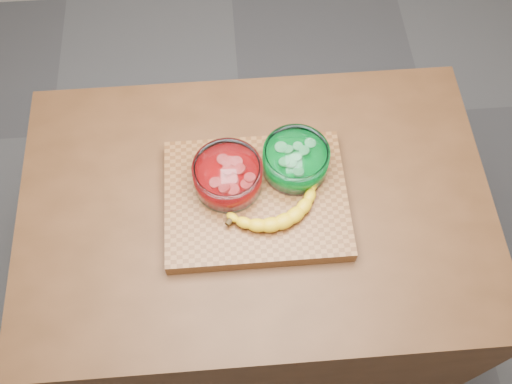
{
  "coord_description": "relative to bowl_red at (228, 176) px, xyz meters",
  "views": [
    {
      "loc": [
        -0.05,
        -0.65,
        2.18
      ],
      "look_at": [
        0.0,
        0.0,
        0.96
      ],
      "focal_mm": 40.0,
      "sensor_mm": 36.0,
      "label": 1
    }
  ],
  "objects": [
    {
      "name": "counter",
      "position": [
        0.07,
        -0.04,
        -0.53
      ],
      "size": [
        1.2,
        0.8,
        0.9
      ],
      "primitive_type": "cube",
      "color": "#522F18",
      "rests_on": "ground"
    },
    {
      "name": "ground",
      "position": [
        0.07,
        -0.04,
        -0.98
      ],
      "size": [
        3.5,
        3.5,
        0.0
      ],
      "primitive_type": "plane",
      "color": "#59595D",
      "rests_on": "ground"
    },
    {
      "name": "bowl_red",
      "position": [
        0.0,
        0.0,
        0.0
      ],
      "size": [
        0.17,
        0.17,
        0.08
      ],
      "color": "white",
      "rests_on": "cutting_board"
    },
    {
      "name": "cutting_board",
      "position": [
        0.07,
        -0.04,
        -0.06
      ],
      "size": [
        0.45,
        0.35,
        0.04
      ],
      "primitive_type": "cube",
      "color": "brown",
      "rests_on": "counter"
    },
    {
      "name": "banana",
      "position": [
        0.11,
        -0.08,
        -0.02
      ],
      "size": [
        0.26,
        0.16,
        0.04
      ],
      "primitive_type": null,
      "color": "yellow",
      "rests_on": "cutting_board"
    },
    {
      "name": "bowl_green",
      "position": [
        0.17,
        0.03,
        -0.0
      ],
      "size": [
        0.16,
        0.16,
        0.08
      ],
      "color": "white",
      "rests_on": "cutting_board"
    }
  ]
}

